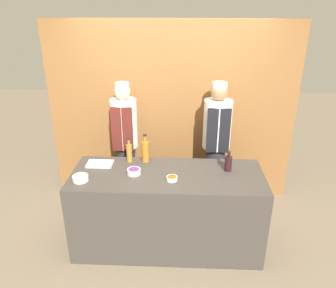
{
  "coord_description": "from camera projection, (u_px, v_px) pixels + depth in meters",
  "views": [
    {
      "loc": [
        0.15,
        -3.04,
        2.59
      ],
      "look_at": [
        0.0,
        0.16,
        1.19
      ],
      "focal_mm": 35.0,
      "sensor_mm": 36.0,
      "label": 1
    }
  ],
  "objects": [
    {
      "name": "cabinet_wall",
      "position": [
        172.0,
        113.0,
        4.44
      ],
      "size": [
        3.26,
        0.18,
        2.4
      ],
      "color": "brown",
      "rests_on": "ground_plane"
    },
    {
      "name": "sauce_bowl_orange",
      "position": [
        172.0,
        178.0,
        3.34
      ],
      "size": [
        0.11,
        0.11,
        0.04
      ],
      "color": "silver",
      "rests_on": "counter"
    },
    {
      "name": "ground_plane",
      "position": [
        167.0,
        242.0,
        3.83
      ],
      "size": [
        14.0,
        14.0,
        0.0
      ],
      "primitive_type": "plane",
      "color": "#756651"
    },
    {
      "name": "bottle_vinegar",
      "position": [
        129.0,
        152.0,
        3.7
      ],
      "size": [
        0.06,
        0.06,
        0.28
      ],
      "color": "olive",
      "rests_on": "counter"
    },
    {
      "name": "counter",
      "position": [
        167.0,
        210.0,
        3.65
      ],
      "size": [
        2.05,
        0.79,
        0.91
      ],
      "color": "#3D3833",
      "rests_on": "ground_plane"
    },
    {
      "name": "chef_left",
      "position": [
        125.0,
        142.0,
        4.21
      ],
      "size": [
        0.33,
        0.33,
        1.7
      ],
      "color": "#28282D",
      "rests_on": "ground_plane"
    },
    {
      "name": "bottle_amber",
      "position": [
        145.0,
        151.0,
        3.7
      ],
      "size": [
        0.08,
        0.08,
        0.33
      ],
      "color": "#9E661E",
      "rests_on": "counter"
    },
    {
      "name": "chef_right",
      "position": [
        216.0,
        143.0,
        4.16
      ],
      "size": [
        0.35,
        0.35,
        1.71
      ],
      "color": "#28282D",
      "rests_on": "ground_plane"
    },
    {
      "name": "cutting_board",
      "position": [
        100.0,
        164.0,
        3.66
      ],
      "size": [
        0.28,
        0.18,
        0.02
      ],
      "color": "white",
      "rests_on": "counter"
    },
    {
      "name": "bottle_wine",
      "position": [
        228.0,
        163.0,
        3.5
      ],
      "size": [
        0.08,
        0.08,
        0.23
      ],
      "color": "black",
      "rests_on": "counter"
    },
    {
      "name": "sauce_bowl_brown",
      "position": [
        80.0,
        178.0,
        3.33
      ],
      "size": [
        0.16,
        0.16,
        0.06
      ],
      "color": "silver",
      "rests_on": "counter"
    },
    {
      "name": "sauce_bowl_purple",
      "position": [
        134.0,
        171.0,
        3.46
      ],
      "size": [
        0.14,
        0.14,
        0.06
      ],
      "color": "silver",
      "rests_on": "counter"
    }
  ]
}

